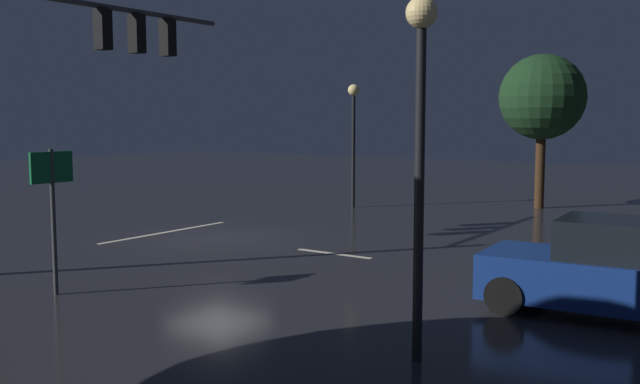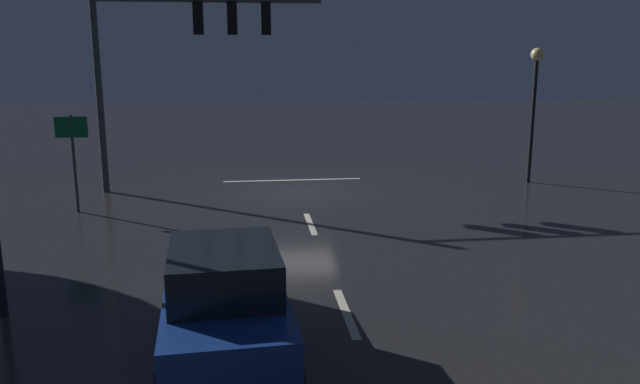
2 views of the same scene
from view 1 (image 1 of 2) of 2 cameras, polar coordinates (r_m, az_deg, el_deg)
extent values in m
plane|color=#232326|center=(20.54, -8.23, -3.72)|extent=(80.00, 80.00, 0.00)
cylinder|color=#383A3D|center=(19.22, -16.18, 13.97)|extent=(7.23, 0.14, 0.14)
cube|color=black|center=(18.92, -16.99, 12.34)|extent=(0.32, 0.36, 1.00)
sphere|color=black|center=(19.10, -17.39, 13.23)|extent=(0.20, 0.20, 0.20)
sphere|color=black|center=(19.06, -17.36, 12.27)|extent=(0.20, 0.20, 0.20)
sphere|color=#19F24C|center=(19.03, -17.33, 11.32)|extent=(0.20, 0.20, 0.20)
cube|color=black|center=(19.61, -14.46, 12.17)|extent=(0.32, 0.36, 1.00)
sphere|color=black|center=(19.79, -14.85, 13.03)|extent=(0.20, 0.20, 0.20)
sphere|color=black|center=(19.75, -14.83, 12.11)|extent=(0.20, 0.20, 0.20)
sphere|color=#19F24C|center=(19.72, -14.80, 11.19)|extent=(0.20, 0.20, 0.20)
cube|color=black|center=(20.33, -12.10, 11.99)|extent=(0.32, 0.36, 1.00)
sphere|color=black|center=(20.51, -12.49, 12.83)|extent=(0.20, 0.20, 0.20)
sphere|color=black|center=(20.47, -12.47, 11.94)|extent=(0.20, 0.20, 0.20)
sphere|color=#19F24C|center=(20.44, -12.45, 11.05)|extent=(0.20, 0.20, 0.20)
cube|color=beige|center=(18.10, 1.14, -4.95)|extent=(0.16, 2.20, 0.01)
cube|color=beige|center=(15.69, 19.90, -6.99)|extent=(0.16, 2.20, 0.01)
cube|color=beige|center=(21.98, -12.19, -3.15)|extent=(5.00, 0.16, 0.01)
cube|color=navy|center=(13.33, 22.26, -6.62)|extent=(2.07, 4.40, 0.80)
cube|color=black|center=(13.16, 23.25, -3.53)|extent=(1.73, 2.20, 0.68)
cylinder|color=black|center=(12.92, 14.54, -8.03)|extent=(0.26, 0.69, 0.68)
cylinder|color=black|center=(14.50, 16.44, -6.56)|extent=(0.26, 0.69, 0.68)
sphere|color=#F9EFC6|center=(13.17, 12.63, -6.24)|extent=(0.20, 0.20, 0.20)
sphere|color=#F9EFC6|center=(14.39, 14.27, -5.26)|extent=(0.20, 0.20, 0.20)
cylinder|color=black|center=(27.35, 2.69, 3.26)|extent=(0.14, 0.14, 4.31)
sphere|color=#F9D88C|center=(27.35, 2.71, 8.15)|extent=(0.44, 0.44, 0.44)
cylinder|color=black|center=(9.93, 7.94, -0.41)|extent=(0.14, 0.14, 4.65)
sphere|color=#F9D88C|center=(9.98, 8.15, 14.03)|extent=(0.44, 0.44, 0.44)
cylinder|color=#383A3D|center=(14.64, -20.55, -2.30)|extent=(0.09, 0.09, 2.83)
cube|color=#0F6033|center=(14.53, -20.70, 1.87)|extent=(0.90, 0.07, 0.60)
cylinder|color=#382314|center=(28.37, 17.20, 1.79)|extent=(0.36, 0.36, 3.02)
sphere|color=#163319|center=(28.32, 17.37, 7.28)|extent=(3.22, 3.22, 3.22)
camera|label=2|loc=(14.67, 61.39, 7.16)|focal=35.12mm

